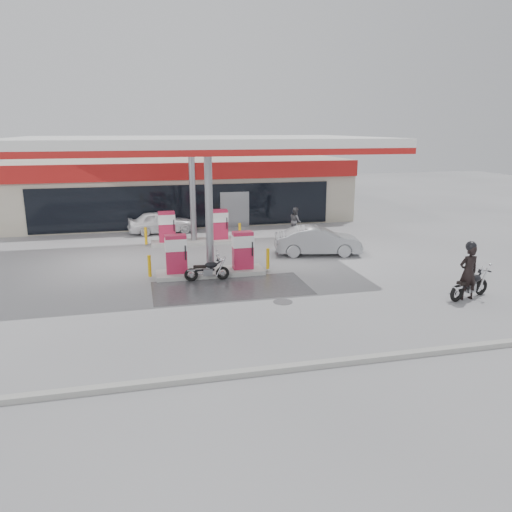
{
  "coord_description": "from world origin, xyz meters",
  "views": [
    {
      "loc": [
        -2.83,
        -18.07,
        6.0
      ],
      "look_at": [
        1.51,
        0.07,
        1.2
      ],
      "focal_mm": 35.0,
      "sensor_mm": 36.0,
      "label": 1
    }
  ],
  "objects_px": {
    "pump_island_near": "(210,258)",
    "main_motorcycle": "(470,286)",
    "pump_island_far": "(194,230)",
    "parked_motorcycle": "(208,271)",
    "attendant": "(295,221)",
    "hatchback_silver": "(318,241)",
    "parked_car_left": "(54,221)",
    "sedan_white": "(161,222)",
    "biker_main": "(468,272)"
  },
  "relations": [
    {
      "from": "attendant",
      "to": "hatchback_silver",
      "type": "relative_size",
      "value": 0.38
    },
    {
      "from": "pump_island_far",
      "to": "parked_car_left",
      "type": "height_order",
      "value": "pump_island_far"
    },
    {
      "from": "attendant",
      "to": "parked_car_left",
      "type": "xyz_separation_m",
      "value": [
        -13.71,
        3.98,
        -0.11
      ]
    },
    {
      "from": "main_motorcycle",
      "to": "attendant",
      "type": "bearing_deg",
      "value": 84.05
    },
    {
      "from": "pump_island_far",
      "to": "attendant",
      "type": "height_order",
      "value": "pump_island_far"
    },
    {
      "from": "pump_island_near",
      "to": "pump_island_far",
      "type": "bearing_deg",
      "value": 90.0
    },
    {
      "from": "attendant",
      "to": "parked_car_left",
      "type": "bearing_deg",
      "value": 72.34
    },
    {
      "from": "hatchback_silver",
      "to": "parked_motorcycle",
      "type": "bearing_deg",
      "value": 128.73
    },
    {
      "from": "parked_motorcycle",
      "to": "parked_car_left",
      "type": "relative_size",
      "value": 0.39
    },
    {
      "from": "pump_island_far",
      "to": "main_motorcycle",
      "type": "bearing_deg",
      "value": -52.03
    },
    {
      "from": "main_motorcycle",
      "to": "parked_motorcycle",
      "type": "bearing_deg",
      "value": 135.48
    },
    {
      "from": "pump_island_near",
      "to": "attendant",
      "type": "xyz_separation_m",
      "value": [
        6.0,
        7.0,
        0.08
      ]
    },
    {
      "from": "pump_island_near",
      "to": "sedan_white",
      "type": "xyz_separation_m",
      "value": [
        -1.52,
        9.2,
        -0.05
      ]
    },
    {
      "from": "main_motorcycle",
      "to": "hatchback_silver",
      "type": "height_order",
      "value": "hatchback_silver"
    },
    {
      "from": "attendant",
      "to": "pump_island_near",
      "type": "bearing_deg",
      "value": 137.92
    },
    {
      "from": "hatchback_silver",
      "to": "parked_car_left",
      "type": "bearing_deg",
      "value": 68.06
    },
    {
      "from": "main_motorcycle",
      "to": "parked_motorcycle",
      "type": "xyz_separation_m",
      "value": [
        -8.93,
        4.36,
        -0.05
      ]
    },
    {
      "from": "pump_island_near",
      "to": "attendant",
      "type": "height_order",
      "value": "pump_island_near"
    },
    {
      "from": "pump_island_near",
      "to": "parked_car_left",
      "type": "distance_m",
      "value": 13.42
    },
    {
      "from": "parked_motorcycle",
      "to": "biker_main",
      "type": "bearing_deg",
      "value": -24.34
    },
    {
      "from": "pump_island_far",
      "to": "sedan_white",
      "type": "xyz_separation_m",
      "value": [
        -1.52,
        3.2,
        -0.05
      ]
    },
    {
      "from": "sedan_white",
      "to": "main_motorcycle",
      "type": "bearing_deg",
      "value": -150.38
    },
    {
      "from": "main_motorcycle",
      "to": "sedan_white",
      "type": "xyz_separation_m",
      "value": [
        -10.23,
        14.36,
        0.19
      ]
    },
    {
      "from": "parked_motorcycle",
      "to": "sedan_white",
      "type": "bearing_deg",
      "value": 99.88
    },
    {
      "from": "main_motorcycle",
      "to": "biker_main",
      "type": "relative_size",
      "value": 0.99
    },
    {
      "from": "parked_motorcycle",
      "to": "main_motorcycle",
      "type": "bearing_deg",
      "value": -23.52
    },
    {
      "from": "biker_main",
      "to": "main_motorcycle",
      "type": "bearing_deg",
      "value": -161.95
    },
    {
      "from": "parked_car_left",
      "to": "pump_island_near",
      "type": "bearing_deg",
      "value": -141.81
    },
    {
      "from": "attendant",
      "to": "parked_motorcycle",
      "type": "bearing_deg",
      "value": 139.91
    },
    {
      "from": "pump_island_far",
      "to": "hatchback_silver",
      "type": "distance_m",
      "value": 6.76
    },
    {
      "from": "pump_island_far",
      "to": "main_motorcycle",
      "type": "xyz_separation_m",
      "value": [
        8.71,
        -11.16,
        -0.25
      ]
    },
    {
      "from": "parked_motorcycle",
      "to": "sedan_white",
      "type": "xyz_separation_m",
      "value": [
        -1.3,
        10.0,
        0.24
      ]
    },
    {
      "from": "pump_island_far",
      "to": "biker_main",
      "type": "xyz_separation_m",
      "value": [
        8.52,
        -11.22,
        0.29
      ]
    },
    {
      "from": "biker_main",
      "to": "pump_island_far",
      "type": "bearing_deg",
      "value": -54.39
    },
    {
      "from": "main_motorcycle",
      "to": "hatchback_silver",
      "type": "bearing_deg",
      "value": 94.44
    },
    {
      "from": "sedan_white",
      "to": "hatchback_silver",
      "type": "relative_size",
      "value": 0.93
    },
    {
      "from": "attendant",
      "to": "hatchback_silver",
      "type": "height_order",
      "value": "attendant"
    },
    {
      "from": "biker_main",
      "to": "hatchback_silver",
      "type": "height_order",
      "value": "biker_main"
    },
    {
      "from": "main_motorcycle",
      "to": "parked_car_left",
      "type": "distance_m",
      "value": 23.02
    },
    {
      "from": "pump_island_near",
      "to": "pump_island_far",
      "type": "relative_size",
      "value": 1.0
    },
    {
      "from": "main_motorcycle",
      "to": "biker_main",
      "type": "distance_m",
      "value": 0.57
    },
    {
      "from": "pump_island_near",
      "to": "main_motorcycle",
      "type": "xyz_separation_m",
      "value": [
        8.71,
        -5.16,
        -0.25
      ]
    },
    {
      "from": "main_motorcycle",
      "to": "attendant",
      "type": "relative_size",
      "value": 1.25
    },
    {
      "from": "pump_island_far",
      "to": "biker_main",
      "type": "bearing_deg",
      "value": -52.78
    },
    {
      "from": "parked_motorcycle",
      "to": "attendant",
      "type": "relative_size",
      "value": 1.16
    },
    {
      "from": "pump_island_far",
      "to": "parked_car_left",
      "type": "relative_size",
      "value": 1.11
    },
    {
      "from": "main_motorcycle",
      "to": "parked_motorcycle",
      "type": "height_order",
      "value": "main_motorcycle"
    },
    {
      "from": "pump_island_near",
      "to": "hatchback_silver",
      "type": "relative_size",
      "value": 1.24
    },
    {
      "from": "biker_main",
      "to": "sedan_white",
      "type": "xyz_separation_m",
      "value": [
        -10.05,
        14.42,
        -0.35
      ]
    },
    {
      "from": "pump_island_near",
      "to": "biker_main",
      "type": "relative_size",
      "value": 2.56
    }
  ]
}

